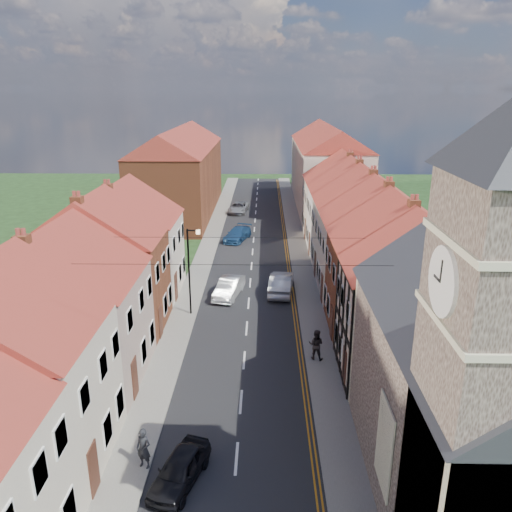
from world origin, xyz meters
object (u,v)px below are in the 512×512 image
at_px(pedestrian_left, 144,449).
at_px(lamppost, 190,266).
at_px(car_far, 238,234).
at_px(car_near, 180,469).
at_px(car_distant, 239,208).
at_px(pedestrian_right, 316,344).
at_px(car_mid, 229,288).
at_px(car_mid_b, 281,283).

bearing_deg(pedestrian_left, lamppost, 109.45).
bearing_deg(car_far, car_near, -72.52).
bearing_deg(pedestrian_left, car_distant, 107.03).
bearing_deg(pedestrian_right, car_distant, -62.21).
xyz_separation_m(car_mid, car_mid_b, (3.91, 0.75, 0.09)).
distance_m(car_mid, car_distant, 26.70).
bearing_deg(car_mid, car_distant, 103.98).
bearing_deg(car_near, pedestrian_right, 73.50).
bearing_deg(car_distant, car_mid, -81.85).
height_order(car_far, car_distant, car_far).
bearing_deg(pedestrian_left, pedestrian_right, 67.28).
xyz_separation_m(car_mid, car_distant, (-0.65, 26.69, -0.05)).
bearing_deg(car_far, car_mid_b, -55.30).
xyz_separation_m(lamppost, car_distant, (1.66, 30.00, -2.90)).
height_order(lamppost, car_distant, lamppost).
xyz_separation_m(car_distant, pedestrian_left, (-1.55, -44.64, 0.35)).
bearing_deg(lamppost, car_far, 83.06).
xyz_separation_m(car_far, pedestrian_right, (5.71, -23.79, 0.37)).
distance_m(car_distant, pedestrian_left, 44.67).
bearing_deg(car_mid, pedestrian_right, -46.29).
xyz_separation_m(car_near, car_far, (0.51, 33.21, 0.04)).
relative_size(car_near, car_far, 0.80).
bearing_deg(car_mid_b, pedestrian_left, 78.36).
bearing_deg(lamppost, car_distant, 86.84).
relative_size(car_far, pedestrian_right, 2.49).
bearing_deg(car_mid, car_far, 103.12).
bearing_deg(pedestrian_right, car_near, 74.51).
bearing_deg(car_mid_b, lamppost, 39.56).
distance_m(lamppost, car_distant, 30.19).
distance_m(car_near, car_far, 33.21).
xyz_separation_m(car_near, car_distant, (-0.01, 45.34, 0.03)).
distance_m(pedestrian_left, car_mid_b, 19.67).
relative_size(car_near, pedestrian_left, 2.05).
bearing_deg(car_mid_b, car_distant, -73.56).
height_order(lamppost, pedestrian_right, lamppost).
xyz_separation_m(car_near, car_mid_b, (4.55, 19.40, 0.17)).
height_order(car_far, pedestrian_right, pedestrian_right).
bearing_deg(lamppost, pedestrian_left, -89.56).
height_order(lamppost, car_far, lamppost).
xyz_separation_m(lamppost, car_mid_b, (6.22, 4.06, -2.76)).
height_order(car_near, car_mid, car_mid).
distance_m(lamppost, car_mid_b, 7.93).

